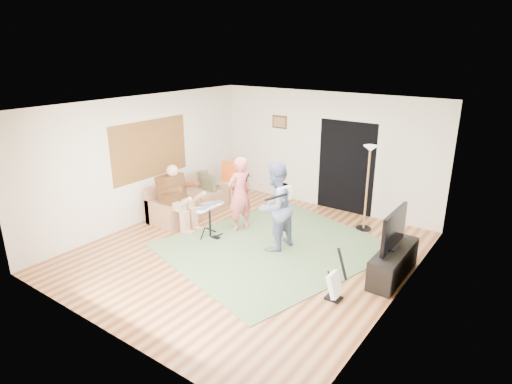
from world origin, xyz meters
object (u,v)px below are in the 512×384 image
singer (240,194)px  television (394,229)px  tv_cabinet (393,263)px  drum_kit (210,223)px  guitarist (275,207)px  guitar_spare (335,285)px  dining_chair (228,187)px  torchiere_lamp (368,173)px  sofa (187,203)px

singer → television: (3.20, -0.06, 0.07)m
singer → tv_cabinet: (3.25, -0.06, -0.53)m
drum_kit → guitarist: 1.47m
guitar_spare → tv_cabinet: bearing=67.9°
dining_chair → tv_cabinet: (4.58, -1.31, -0.09)m
guitar_spare → torchiere_lamp: torchiere_lamp is taller
singer → television: 3.20m
guitarist → tv_cabinet: bearing=103.0°
sofa → dining_chair: 1.27m
singer → dining_chair: bearing=-118.9°
drum_kit → singer: bearing=69.0°
singer → dining_chair: size_ratio=1.64×
torchiere_lamp → drum_kit: bearing=-137.1°
torchiere_lamp → tv_cabinet: size_ratio=1.28×
sofa → guitarist: (2.61, -0.32, 0.58)m
dining_chair → tv_cabinet: bearing=-34.2°
sofa → torchiere_lamp: (3.63, 1.53, 0.97)m
sofa → torchiere_lamp: torchiere_lamp is taller
dining_chair → television: (4.53, -1.31, 0.51)m
television → dining_chair: bearing=163.9°
sofa → tv_cabinet: 4.79m
tv_cabinet → guitar_spare: bearing=-112.1°
drum_kit → guitar_spare: 3.08m
drum_kit → singer: singer is taller
tv_cabinet → television: (-0.05, 0.00, 0.60)m
guitarist → tv_cabinet: (2.17, 0.26, -0.59)m
sofa → dining_chair: (0.20, 1.25, 0.08)m
drum_kit → tv_cabinet: size_ratio=0.50×
sofa → tv_cabinet: bearing=-0.7°
drum_kit → singer: 0.85m
sofa → tv_cabinet: sofa is taller
guitar_spare → torchiere_lamp: (-0.67, 2.78, 0.98)m
sofa → television: bearing=-0.7°
torchiere_lamp → sofa: bearing=-157.1°
guitar_spare → tv_cabinet: (0.48, 1.19, 0.00)m
drum_kit → guitarist: (1.33, 0.33, 0.54)m
dining_chair → television: 4.75m
drum_kit → tv_cabinet: (3.50, 0.59, -0.06)m
sofa → guitarist: size_ratio=1.14×
drum_kit → torchiere_lamp: size_ratio=0.39×
drum_kit → dining_chair: bearing=119.7°
sofa → tv_cabinet: (4.79, -0.06, -0.01)m
singer → television: bearing=103.2°
drum_kit → tv_cabinet: 3.55m
television → torchiere_lamp: bearing=124.7°
sofa → guitar_spare: size_ratio=2.20×
guitarist → singer: bearing=-100.5°
drum_kit → dining_chair: dining_chair is taller
torchiere_lamp → tv_cabinet: 2.19m
sofa → television: (4.74, -0.06, 0.59)m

